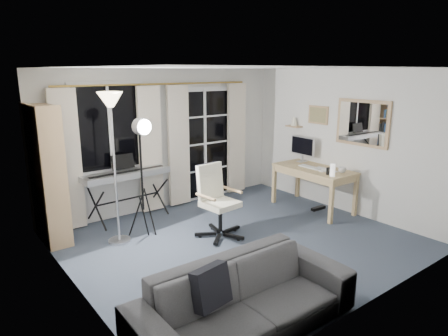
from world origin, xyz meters
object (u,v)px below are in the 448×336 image
at_px(monitor, 303,147).
at_px(studio_light, 142,141).
at_px(keyboard_piano, 127,175).
at_px(mug, 342,169).
at_px(desk, 314,173).
at_px(sofa, 245,288).
at_px(torchiere_lamp, 112,123).
at_px(office_chair, 215,194).
at_px(bookshelf, 44,178).

bearing_deg(monitor, studio_light, 176.95).
xyz_separation_m(keyboard_piano, mug, (2.90, -1.91, 0.03)).
bearing_deg(desk, monitor, 67.87).
height_order(studio_light, sofa, studio_light).
bearing_deg(studio_light, monitor, -13.48).
height_order(torchiere_lamp, office_chair, torchiere_lamp).
relative_size(bookshelf, sofa, 0.89).
distance_m(bookshelf, sofa, 3.41).
xyz_separation_m(bookshelf, monitor, (4.20, -0.97, 0.10)).
distance_m(keyboard_piano, desk, 3.14).
xyz_separation_m(bookshelf, studio_light, (1.15, -0.73, 0.50)).
xyz_separation_m(torchiere_lamp, monitor, (3.45, -0.30, -0.67)).
distance_m(torchiere_lamp, monitor, 3.52).
relative_size(torchiere_lamp, office_chair, 1.98).
bearing_deg(torchiere_lamp, studio_light, -8.68).
bearing_deg(bookshelf, torchiere_lamp, -42.39).
bearing_deg(mug, office_chair, 163.04).
bearing_deg(bookshelf, sofa, -75.64).
xyz_separation_m(mug, sofa, (-3.22, -1.34, -0.37)).
bearing_deg(mug, studio_light, 158.06).
height_order(torchiere_lamp, keyboard_piano, torchiere_lamp).
bearing_deg(studio_light, bookshelf, 138.56).
height_order(torchiere_lamp, mug, torchiere_lamp).
xyz_separation_m(keyboard_piano, sofa, (-0.32, -3.25, -0.34)).
bearing_deg(keyboard_piano, bookshelf, 176.54).
distance_m(bookshelf, office_chair, 2.38).
bearing_deg(sofa, studio_light, 85.11).
bearing_deg(studio_light, mug, -30.91).
relative_size(keyboard_piano, office_chair, 1.33).
height_order(bookshelf, mug, bookshelf).
bearing_deg(keyboard_piano, office_chair, -60.77).
bearing_deg(torchiere_lamp, keyboard_piano, 55.47).
distance_m(torchiere_lamp, sofa, 2.89).
height_order(bookshelf, sofa, bookshelf).
distance_m(studio_light, office_chair, 1.28).
distance_m(bookshelf, studio_light, 1.45).
height_order(monitor, mug, monitor).
bearing_deg(torchiere_lamp, monitor, -4.99).
height_order(desk, mug, mug).
relative_size(torchiere_lamp, mug, 17.30).
height_order(bookshelf, torchiere_lamp, torchiere_lamp).
distance_m(keyboard_piano, mug, 3.47).
height_order(studio_light, office_chair, studio_light).
bearing_deg(desk, studio_light, 167.86).
height_order(bookshelf, keyboard_piano, bookshelf).
bearing_deg(office_chair, monitor, 2.32).
height_order(keyboard_piano, mug, keyboard_piano).
bearing_deg(office_chair, mug, -22.48).
bearing_deg(monitor, bookshelf, 168.44).
height_order(keyboard_piano, office_chair, keyboard_piano).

